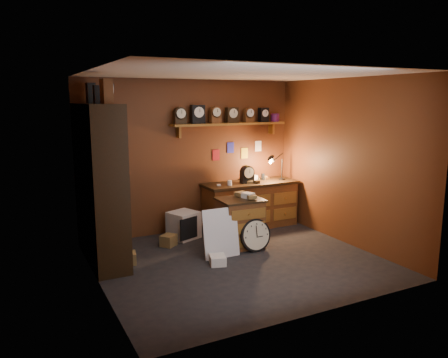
% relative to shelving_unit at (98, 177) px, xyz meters
% --- Properties ---
extents(floor, '(4.00, 4.00, 0.00)m').
position_rel_shelving_unit_xyz_m(floor, '(1.79, -0.98, -1.25)').
color(floor, black).
rests_on(floor, ground).
extents(room_shell, '(4.02, 3.62, 2.71)m').
position_rel_shelving_unit_xyz_m(room_shell, '(1.84, -0.87, 0.47)').
color(room_shell, '#5D2F16').
rests_on(room_shell, ground).
extents(shelving_unit, '(0.47, 1.60, 2.58)m').
position_rel_shelving_unit_xyz_m(shelving_unit, '(0.00, 0.00, 0.00)').
color(shelving_unit, black).
rests_on(shelving_unit, ground).
extents(workbench, '(1.79, 0.66, 1.36)m').
position_rel_shelving_unit_xyz_m(workbench, '(2.84, 0.49, -0.78)').
color(workbench, brown).
rests_on(workbench, ground).
extents(low_cabinet, '(0.72, 0.61, 0.88)m').
position_rel_shelving_unit_xyz_m(low_cabinet, '(2.13, -0.40, -0.82)').
color(low_cabinet, brown).
rests_on(low_cabinet, ground).
extents(big_round_clock, '(0.52, 0.17, 0.52)m').
position_rel_shelving_unit_xyz_m(big_round_clock, '(2.24, -0.70, -1.00)').
color(big_round_clock, black).
rests_on(big_round_clock, ground).
extents(white_panel, '(0.57, 0.16, 0.76)m').
position_rel_shelving_unit_xyz_m(white_panel, '(1.64, -0.69, -1.25)').
color(white_panel, silver).
rests_on(white_panel, ground).
extents(mini_fridge, '(0.57, 0.59, 0.46)m').
position_rel_shelving_unit_xyz_m(mini_fridge, '(1.48, 0.41, -1.02)').
color(mini_fridge, silver).
rests_on(mini_fridge, ground).
extents(floor_box_a, '(0.31, 0.28, 0.17)m').
position_rel_shelving_unit_xyz_m(floor_box_a, '(0.28, -0.34, -1.17)').
color(floor_box_a, olive).
rests_on(floor_box_a, ground).
extents(floor_box_b, '(0.29, 0.32, 0.13)m').
position_rel_shelving_unit_xyz_m(floor_box_b, '(1.46, -0.95, -1.19)').
color(floor_box_b, white).
rests_on(floor_box_b, ground).
extents(floor_box_c, '(0.32, 0.31, 0.18)m').
position_rel_shelving_unit_xyz_m(floor_box_c, '(1.10, 0.14, -1.16)').
color(floor_box_c, olive).
rests_on(floor_box_c, ground).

